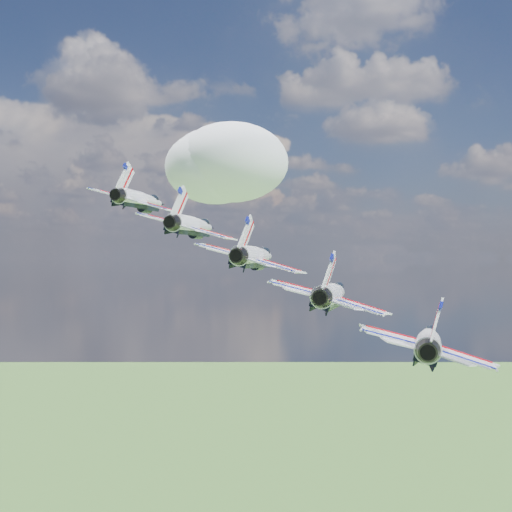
# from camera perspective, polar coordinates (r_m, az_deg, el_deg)

# --- Properties ---
(cloud_far) EXTENTS (55.68, 43.75, 21.87)m
(cloud_far) POSITION_cam_1_polar(r_m,az_deg,el_deg) (253.74, -1.57, 7.71)
(cloud_far) COLOR white
(jet_0) EXTENTS (15.24, 18.42, 7.50)m
(jet_0) POSITION_cam_1_polar(r_m,az_deg,el_deg) (91.51, -9.13, 4.44)
(jet_0) COLOR white
(jet_1) EXTENTS (15.24, 18.42, 7.50)m
(jet_1) POSITION_cam_1_polar(r_m,az_deg,el_deg) (82.87, -5.01, 2.45)
(jet_1) COLOR white
(jet_2) EXTENTS (15.24, 18.42, 7.50)m
(jet_2) POSITION_cam_1_polar(r_m,az_deg,el_deg) (74.86, 0.00, 0.00)
(jet_2) COLOR silver
(jet_3) EXTENTS (15.24, 18.42, 7.50)m
(jet_3) POSITION_cam_1_polar(r_m,az_deg,el_deg) (67.74, 6.14, -3.00)
(jet_3) COLOR silver
(jet_4) EXTENTS (15.24, 18.42, 7.50)m
(jet_4) POSITION_cam_1_polar(r_m,az_deg,el_deg) (61.78, 13.64, -6.59)
(jet_4) COLOR white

